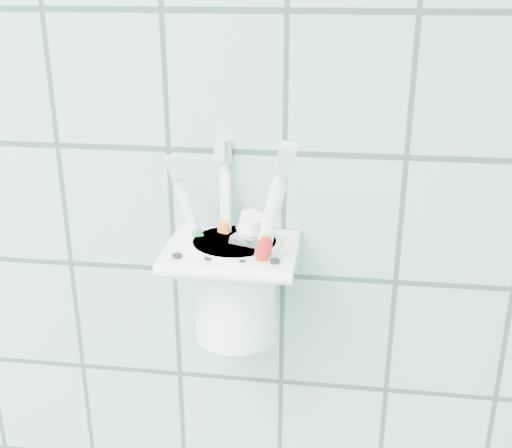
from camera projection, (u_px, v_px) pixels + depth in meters
holder_bracket at (232, 253)px, 0.61m from camera, size 0.12×0.10×0.04m
cup at (235, 285)px, 0.63m from camera, size 0.09×0.09×0.10m
toothbrush_pink at (224, 238)px, 0.63m from camera, size 0.05×0.02×0.18m
toothbrush_blue at (226, 239)px, 0.62m from camera, size 0.02×0.04×0.19m
toothbrush_orange at (242, 234)px, 0.59m from camera, size 0.05×0.05×0.21m
toothpaste_tube at (227, 259)px, 0.62m from camera, size 0.06×0.04×0.13m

